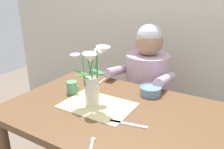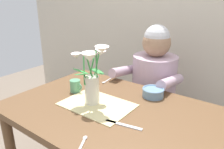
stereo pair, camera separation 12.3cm
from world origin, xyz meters
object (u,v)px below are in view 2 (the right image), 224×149
(seated_person, at_px, (153,96))
(flower_vase, at_px, (92,74))
(ceramic_bowl, at_px, (153,92))
(dinner_knife, at_px, (124,125))
(tea_cup, at_px, (75,86))

(seated_person, height_order, flower_vase, seated_person)
(ceramic_bowl, xyz_separation_m, dinner_knife, (0.03, -0.38, -0.03))
(dinner_knife, bearing_deg, seated_person, 94.20)
(tea_cup, bearing_deg, ceramic_bowl, 28.27)
(flower_vase, relative_size, tea_cup, 3.81)
(seated_person, xyz_separation_m, dinner_knife, (0.20, -0.72, 0.18))
(ceramic_bowl, distance_m, tea_cup, 0.50)
(flower_vase, distance_m, ceramic_bowl, 0.41)
(flower_vase, height_order, dinner_knife, flower_vase)
(seated_person, distance_m, ceramic_bowl, 0.43)
(flower_vase, relative_size, dinner_knife, 1.86)
(tea_cup, bearing_deg, flower_vase, -16.28)
(flower_vase, bearing_deg, tea_cup, 163.72)
(flower_vase, distance_m, dinner_knife, 0.34)
(dinner_knife, height_order, tea_cup, tea_cup)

